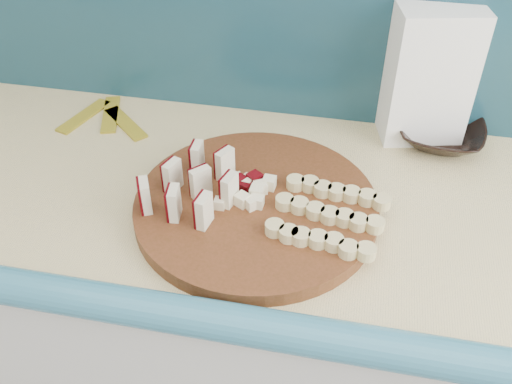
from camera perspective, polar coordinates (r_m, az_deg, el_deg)
The scene contains 9 objects.
kitchen_counter at distance 1.38m, azimuth 2.83°, elevation -14.89°, with size 2.20×0.63×0.91m.
backsplash at distance 1.17m, azimuth 6.39°, elevation 18.27°, with size 2.20×0.02×0.50m, color teal.
cutting_board at distance 1.00m, azimuth 0.00°, elevation -1.46°, with size 0.43×0.43×0.03m, color #41240D.
apple_wedges at distance 0.99m, azimuth -6.31°, elevation 0.79°, with size 0.16×0.18×0.06m.
apple_chunks at distance 0.99m, azimuth -1.44°, elevation -0.03°, with size 0.07×0.07×0.02m.
banana_slices at distance 0.96m, azimuth 7.28°, elevation -2.25°, with size 0.20×0.18×0.02m.
brown_bowl at distance 1.23m, azimuth 18.01°, elevation 5.57°, with size 0.17×0.17×0.04m, color black.
flour_bag at distance 1.19m, azimuth 16.83°, elevation 11.28°, with size 0.16×0.11×0.27m, color white.
banana_peel at distance 1.30m, azimuth -14.71°, elevation 7.19°, with size 0.20×0.17×0.01m.
Camera 1 is at (0.19, 0.71, 1.59)m, focal length 40.00 mm.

